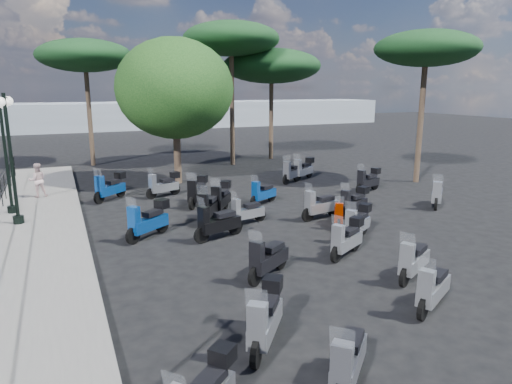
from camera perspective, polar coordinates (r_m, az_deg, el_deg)
name	(u,v)px	position (r m, az deg, el deg)	size (l,w,h in m)	color
ground	(282,257)	(13.20, 3.23, -8.06)	(120.00, 120.00, 0.00)	black
sidewalk	(34,252)	(14.77, -25.97, -6.78)	(3.00, 30.00, 0.15)	slate
lamp_post_1	(10,151)	(17.31, -28.37, 4.55)	(0.45, 1.29, 4.41)	black
lamp_post_2	(5,148)	(18.96, -28.89, 4.85)	(0.63, 1.20, 4.27)	black
pedestrian_far	(37,180)	(21.48, -25.65, 1.34)	(0.71, 0.55, 1.46)	beige
scooter_2	(265,319)	(8.74, 1.15, -15.61)	(1.27, 1.55, 1.46)	black
scooter_3	(148,221)	(15.00, -13.33, -3.54)	(1.60, 1.27, 1.49)	black
scooter_4	(218,224)	(14.53, -4.81, -3.96)	(1.81, 0.81, 1.48)	black
scooter_5	(110,187)	(20.42, -17.76, 0.54)	(1.50, 1.39, 1.49)	black
scooter_7	(348,362)	(7.84, 11.39, -20.13)	(1.32, 1.28, 1.38)	black
scooter_8	(268,259)	(11.64, 1.46, -8.42)	(1.53, 1.10, 1.41)	black
scooter_9	(247,212)	(16.07, -1.18, -2.55)	(1.56, 0.63, 1.26)	black
scooter_10	(208,208)	(16.40, -5.99, -2.02)	(1.18, 1.58, 1.47)	black
scooter_11	(164,185)	(20.50, -11.47, 0.83)	(1.65, 0.86, 1.37)	black
scooter_14	(347,239)	(13.30, 11.27, -5.80)	(1.55, 1.00, 1.35)	black
scooter_15	(320,206)	(16.84, 8.02, -1.74)	(1.77, 0.67, 1.42)	black
scooter_16	(198,192)	(18.74, -7.31, -0.01)	(1.25, 1.62, 1.49)	black
scooter_17	(263,193)	(18.82, 0.86, -0.18)	(1.49, 0.92, 1.30)	black
scooter_19	(413,261)	(12.21, 19.06, -8.18)	(1.56, 0.98, 1.37)	black
scooter_20	(357,223)	(14.86, 12.56, -3.85)	(1.52, 1.07, 1.36)	black
scooter_21	(339,215)	(16.12, 10.29, -2.81)	(0.91, 1.29, 1.18)	black
scooter_22	(354,202)	(17.49, 12.13, -1.29)	(1.64, 0.85, 1.36)	black
scooter_23	(292,173)	(23.22, 4.51, 2.42)	(1.58, 1.12, 1.45)	black
scooter_27	(437,195)	(19.79, 21.69, -0.32)	(1.39, 1.32, 1.44)	black
scooter_28	(368,181)	(21.67, 13.83, 1.37)	(1.67, 0.84, 1.38)	black
scooter_29	(303,169)	(24.03, 5.96, 2.83)	(1.62, 1.08, 1.43)	black
scooter_31	(221,199)	(17.53, -4.41, -0.84)	(1.25, 1.62, 1.49)	black
scooter_32	(432,289)	(10.75, 21.18, -11.27)	(1.56, 0.98, 1.37)	black
broadleaf_tree	(175,89)	(22.96, -10.11, 12.58)	(5.70, 5.70, 7.09)	#38281E
pine_0	(231,39)	(28.46, -3.10, 18.52)	(5.76, 5.76, 8.54)	#38281E
pine_1	(272,66)	(30.76, 1.95, 15.43)	(6.41, 6.41, 7.21)	#38281E
pine_2	(85,56)	(29.87, -20.62, 15.62)	(5.53, 5.53, 7.53)	#38281E
pine_3	(426,49)	(24.38, 20.52, 16.38)	(4.97, 4.97, 7.43)	#38281E
distant_hills	(108,116)	(56.36, -18.04, 9.04)	(70.00, 8.00, 3.00)	gray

